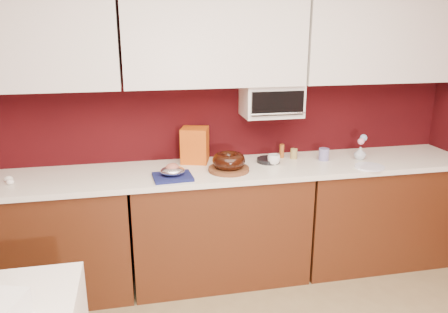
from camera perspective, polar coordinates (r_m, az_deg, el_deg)
wall_back at (r=3.48m, az=-1.70°, el=5.48°), size 4.00×0.02×2.50m
base_cabinet_left at (r=3.48m, az=-23.15°, el=-10.21°), size 1.31×0.58×0.86m
base_cabinet_center at (r=3.45m, az=-0.67°, el=-9.00°), size 1.31×0.58×0.86m
base_cabinet_right at (r=3.91m, az=19.04°, el=-6.80°), size 1.31×0.58×0.86m
countertop at (r=3.28m, az=-0.70°, el=-1.88°), size 4.00×0.62×0.04m
upper_cabinet_left at (r=3.29m, az=-25.51°, el=13.83°), size 1.31×0.33×0.70m
upper_cabinet_center at (r=3.26m, az=-1.27°, el=15.35°), size 1.31×0.33×0.70m
upper_cabinet_right at (r=3.74m, az=19.97°, el=14.55°), size 1.31×0.33×0.70m
toaster_oven at (r=3.43m, az=6.19°, el=7.35°), size 0.45×0.30×0.25m
toaster_oven_door at (r=3.28m, az=7.05°, el=6.90°), size 0.40×0.02×0.18m
toaster_oven_handle at (r=3.28m, az=7.08°, el=5.57°), size 0.42×0.02×0.02m
cake_base at (r=3.21m, az=0.62°, el=-1.67°), size 0.35×0.35×0.03m
bundt_cake at (r=3.19m, az=0.63°, el=-0.55°), size 0.29×0.29×0.10m
navy_towel at (r=3.08m, az=-6.72°, el=-2.65°), size 0.28×0.24×0.02m
foil_ham_nest at (r=3.07m, az=-6.74°, el=-1.86°), size 0.21×0.20×0.06m
roasted_ham at (r=3.06m, az=-6.76°, el=-1.42°), size 0.10×0.09×0.06m
pandoro_box at (r=3.40m, az=-3.83°, el=1.50°), size 0.25×0.23×0.27m
dark_pan at (r=3.44m, az=5.81°, el=-0.48°), size 0.20×0.20×0.03m
coffee_mug at (r=3.38m, az=6.52°, el=-0.26°), size 0.11×0.11×0.09m
blue_jar at (r=3.55m, az=12.91°, el=0.28°), size 0.10×0.10×0.10m
flower_vase at (r=3.65m, az=17.35°, el=0.52°), size 0.09×0.09×0.11m
flower_pink at (r=3.63m, az=17.47°, el=1.90°), size 0.05×0.05×0.05m
flower_blue at (r=3.65m, az=17.76°, el=2.33°), size 0.06×0.06×0.06m
china_plate at (r=3.47m, az=18.48°, el=-1.29°), size 0.24×0.24×0.01m
amber_bottle at (r=3.56m, az=7.55°, el=0.72°), size 0.05×0.05×0.11m
paper_cup at (r=3.55m, az=9.10°, el=0.37°), size 0.06×0.06×0.08m
egg_left at (r=3.32m, az=-26.30°, el=-2.66°), size 0.07×0.06×0.04m
egg_right at (r=3.26m, az=-26.14°, el=-2.99°), size 0.05×0.04×0.04m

